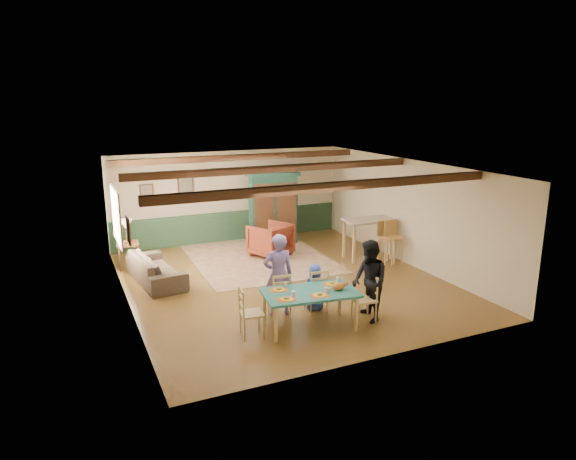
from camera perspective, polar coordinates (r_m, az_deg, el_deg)
name	(u,v)px	position (r m, az deg, el deg)	size (l,w,h in m)	color
floor	(284,282)	(12.10, -0.48, -5.75)	(8.00, 8.00, 0.00)	brown
wall_back	(229,197)	(15.37, -6.52, 3.72)	(7.00, 0.02, 2.70)	beige
wall_left	(125,243)	(10.83, -17.70, -1.38)	(0.02, 8.00, 2.70)	beige
wall_right	(409,212)	(13.47, 13.28, 1.92)	(0.02, 8.00, 2.70)	beige
ceiling	(283,167)	(11.46, -0.50, 7.03)	(7.00, 8.00, 0.02)	silver
wainscot_back	(231,226)	(15.54, -6.41, 0.44)	(6.95, 0.03, 0.90)	#1E3822
ceiling_beam_front	(334,186)	(9.43, 5.15, 4.85)	(6.95, 0.16, 0.16)	#331C0E
ceiling_beam_mid	(276,169)	(11.83, -1.29, 6.82)	(6.95, 0.16, 0.16)	#331C0E
ceiling_beam_back	(239,157)	(14.25, -5.42, 8.04)	(6.95, 0.16, 0.16)	#331C0E
window_left	(116,216)	(12.43, -18.59, 1.47)	(0.06, 1.60, 1.30)	white
picture_left_wall	(129,230)	(10.16, -17.29, -0.03)	(0.04, 0.42, 0.52)	gray
picture_back_a	(186,185)	(14.93, -11.30, 4.97)	(0.45, 0.04, 0.55)	gray
picture_back_b	(147,193)	(14.75, -15.44, 4.03)	(0.38, 0.04, 0.48)	gray
dining_table	(310,310)	(9.64, 2.44, -8.86)	(1.73, 0.96, 0.72)	#1F635D
dining_chair_far_left	(279,294)	(10.10, -0.96, -7.15)	(0.40, 0.42, 0.91)	tan
dining_chair_far_right	(316,290)	(10.33, 3.16, -6.67)	(0.40, 0.42, 0.91)	tan
dining_chair_end_left	(252,312)	(9.31, -4.05, -9.10)	(0.40, 0.42, 0.91)	tan
dining_chair_end_right	(364,298)	(10.01, 8.46, -7.52)	(0.40, 0.42, 0.91)	tan
person_man	(278,275)	(10.04, -1.10, -5.02)	(0.60, 0.40, 1.66)	slate
person_woman	(369,281)	(9.93, 9.03, -5.65)	(0.77, 0.60, 1.58)	black
person_child	(315,287)	(10.39, 3.01, -6.39)	(0.47, 0.31, 0.97)	#2A45AA
cat	(339,286)	(9.57, 5.66, -6.21)	(0.35, 0.13, 0.17)	#C46522
place_setting_near_left	(286,297)	(9.11, -0.17, -7.43)	(0.38, 0.29, 0.11)	yellow
place_setting_near_center	(320,293)	(9.31, 3.53, -6.99)	(0.38, 0.29, 0.11)	yellow
place_setting_far_left	(279,288)	(9.54, -1.03, -6.41)	(0.38, 0.29, 0.11)	yellow
place_setting_far_right	(332,282)	(9.87, 4.89, -5.74)	(0.38, 0.29, 0.11)	yellow
area_rug	(259,258)	(13.85, -3.25, -3.13)	(3.47, 4.12, 0.01)	#C5B98F
armoire	(273,208)	(15.08, -1.68, 2.46)	(1.50, 0.60, 2.11)	#133126
armchair	(270,240)	(13.94, -1.97, -1.09)	(0.96, 0.99, 0.90)	#561A11
sofa	(156,269)	(12.40, -14.47, -4.17)	(2.17, 0.85, 0.63)	#362B22
end_table	(128,255)	(13.59, -17.30, -2.70)	(0.53, 0.53, 0.66)	#331C0E
table_lamp	(127,231)	(13.42, -17.50, -0.13)	(0.33, 0.33, 0.60)	tan
counter_table	(368,239)	(13.88, 8.85, -0.96)	(1.29, 0.75, 1.08)	#BDAB93
bar_stool_left	(387,243)	(13.51, 10.91, -1.40)	(0.39, 0.43, 1.11)	#AD8443
bar_stool_right	(394,243)	(13.48, 11.70, -1.39)	(0.40, 0.44, 1.14)	#AD8443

